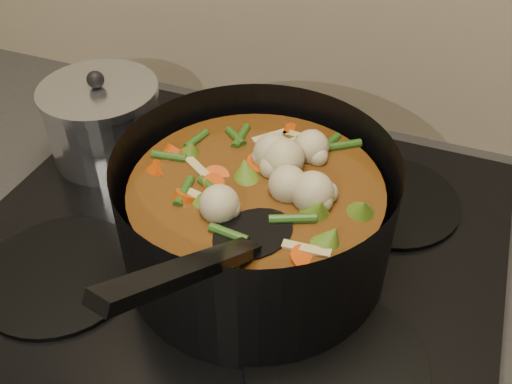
% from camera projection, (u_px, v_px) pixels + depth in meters
% --- Properties ---
extents(stovetop, '(0.62, 0.54, 0.03)m').
position_uv_depth(stovetop, '(236.00, 241.00, 0.70)').
color(stovetop, black).
rests_on(stovetop, counter).
extents(stockpot, '(0.38, 0.45, 0.22)m').
position_uv_depth(stockpot, '(256.00, 216.00, 0.62)').
color(stockpot, black).
rests_on(stockpot, stovetop).
extents(saucepan, '(0.16, 0.16, 0.13)m').
position_uv_depth(saucepan, '(104.00, 121.00, 0.78)').
color(saucepan, silver).
rests_on(saucepan, stovetop).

